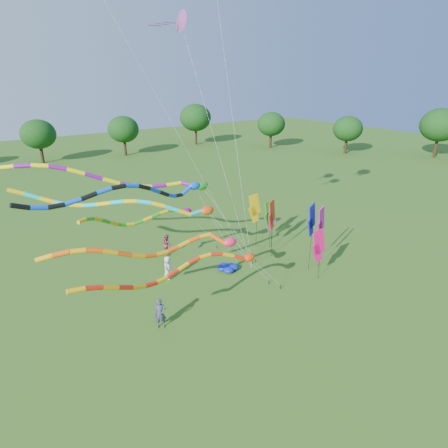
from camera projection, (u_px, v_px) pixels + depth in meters
ground at (261, 309)px, 23.22m from camera, size 160.00×160.00×0.00m
tree_ring at (239, 240)px, 19.38m from camera, size 121.35×121.79×9.65m
tube_kite_red at (194, 268)px, 19.92m from camera, size 13.26×1.78×6.00m
tube_kite_orange at (172, 247)px, 21.00m from camera, size 13.59×1.14×6.40m
tube_kite_purple at (117, 179)px, 24.40m from camera, size 16.62×7.63×9.22m
tube_kite_blue at (145, 192)px, 19.42m from camera, size 13.82×3.23×9.31m
tube_kite_cyan at (139, 206)px, 25.07m from camera, size 14.39×6.50×7.49m
tube_kite_green at (154, 216)px, 25.30m from camera, size 11.13×2.76×6.41m
delta_kite_high_c at (180, 21)px, 23.31m from camera, size 5.01×5.19×17.53m
banner_pole_red at (272, 215)px, 28.49m from camera, size 1.10×0.53×4.85m
banner_pole_orange at (254, 208)px, 30.33m from camera, size 1.15×0.31×4.69m
banner_pole_green at (269, 214)px, 30.28m from camera, size 1.16×0.23×4.25m
banner_pole_magenta_b at (321, 223)px, 26.69m from camera, size 1.13×0.44×4.94m
banner_pole_magenta_a at (318, 246)px, 25.56m from camera, size 1.16×0.26×3.91m
banner_pole_violet at (270, 217)px, 30.38m from camera, size 1.16×0.19×4.04m
banner_pole_blue_b at (312, 220)px, 26.27m from camera, size 1.13×0.45×5.29m
blue_nylon_heap at (232, 267)px, 27.68m from camera, size 1.89×1.57×0.59m
person_a at (168, 268)px, 26.38m from camera, size 1.01×0.94×1.73m
person_b at (160, 314)px, 21.23m from camera, size 0.81×0.73×1.86m
person_c at (167, 244)px, 30.06m from camera, size 0.70×0.87×1.69m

